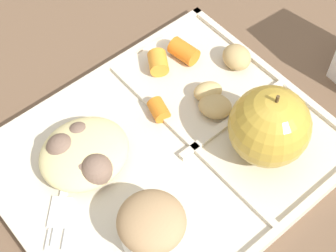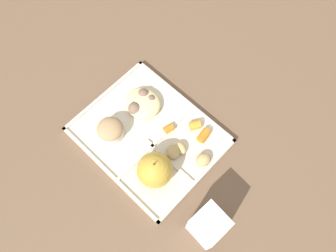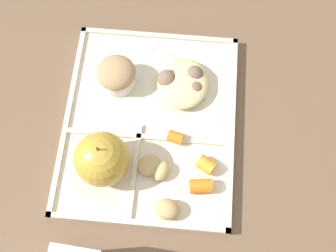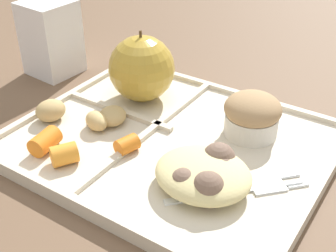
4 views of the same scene
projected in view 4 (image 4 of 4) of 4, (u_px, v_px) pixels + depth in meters
name	position (u px, v px, depth m)	size (l,w,h in m)	color
ground	(171.00, 148.00, 0.54)	(6.00, 6.00, 0.00)	brown
lunch_tray	(170.00, 143.00, 0.54)	(0.36, 0.29, 0.02)	beige
green_apple	(142.00, 69.00, 0.60)	(0.09, 0.09, 0.10)	#B79333
bran_muffin	(252.00, 115.00, 0.53)	(0.07, 0.07, 0.05)	silver
carrot_slice_diagonal	(127.00, 145.00, 0.51)	(0.02, 0.02, 0.03)	orange
carrot_slice_small	(64.00, 154.00, 0.49)	(0.02, 0.02, 0.03)	orange
carrot_slice_tilted	(45.00, 141.00, 0.51)	(0.02, 0.02, 0.04)	orange
potato_chunk_golden	(113.00, 116.00, 0.56)	(0.04, 0.03, 0.02)	tan
potato_chunk_small	(97.00, 121.00, 0.55)	(0.02, 0.03, 0.02)	tan
potato_chunk_corner	(51.00, 110.00, 0.57)	(0.04, 0.03, 0.03)	tan
egg_noodle_pile	(203.00, 174.00, 0.46)	(0.10, 0.09, 0.03)	beige
meatball_front	(219.00, 159.00, 0.48)	(0.04, 0.04, 0.04)	#755B4C
meatball_back	(222.00, 170.00, 0.47)	(0.03, 0.03, 0.03)	#755B4C
meatball_side	(208.00, 188.00, 0.44)	(0.03, 0.03, 0.03)	#755B4C
meatball_center	(184.00, 183.00, 0.45)	(0.03, 0.03, 0.03)	#755B4C
plastic_fork	(248.00, 189.00, 0.46)	(0.11, 0.12, 0.00)	silver
milk_carton	(51.00, 38.00, 0.69)	(0.07, 0.07, 0.11)	white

